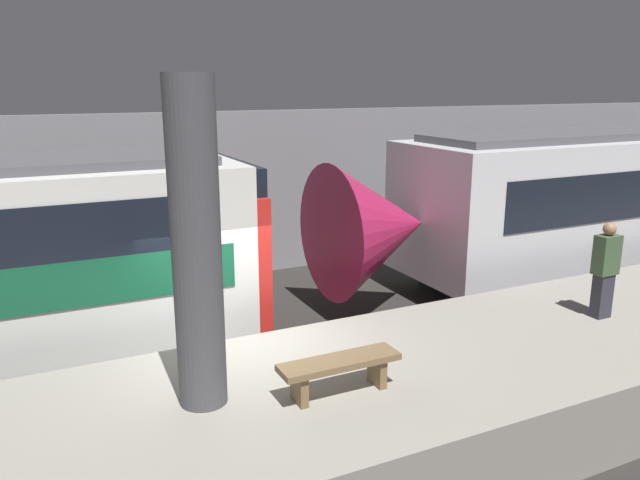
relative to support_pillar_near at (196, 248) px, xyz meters
name	(u,v)px	position (x,y,z in m)	size (l,w,h in m)	color
ground_plane	(241,404)	(0.98, 1.63, -2.95)	(120.00, 120.00, 0.00)	#282623
platform	(287,430)	(0.98, -0.17, -2.41)	(40.00, 3.60, 1.08)	gray
station_rear_barrier	(149,202)	(0.98, 7.92, -0.92)	(50.00, 0.15, 4.06)	gray
support_pillar_near	(196,248)	(0.00, 0.00, 0.00)	(0.56, 0.56, 3.74)	#47474C
person_waiting	(605,268)	(6.44, -0.11, -1.06)	(0.38, 0.24, 1.54)	#2D2D38
platform_bench	(339,368)	(1.52, -0.53, -1.53)	(1.50, 0.40, 0.45)	brown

